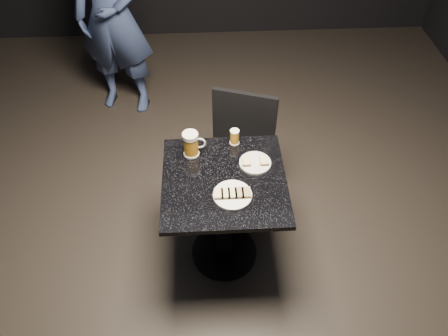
{
  "coord_description": "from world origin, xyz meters",
  "views": [
    {
      "loc": [
        -0.09,
        -1.65,
        2.56
      ],
      "look_at": [
        0.0,
        0.02,
        0.82
      ],
      "focal_mm": 35.0,
      "sensor_mm": 36.0,
      "label": 1
    }
  ],
  "objects_px": {
    "plate_small": "(255,163)",
    "beer_mug": "(191,144)",
    "chair": "(239,150)",
    "patron": "(112,15)",
    "plate_large": "(232,195)",
    "beer_tumbler": "(235,137)",
    "table": "(224,206)"
  },
  "relations": [
    {
      "from": "plate_small",
      "to": "beer_mug",
      "type": "height_order",
      "value": "beer_mug"
    },
    {
      "from": "chair",
      "to": "patron",
      "type": "bearing_deg",
      "value": 127.41
    },
    {
      "from": "plate_large",
      "to": "plate_small",
      "type": "bearing_deg",
      "value": 57.99
    },
    {
      "from": "patron",
      "to": "beer_tumbler",
      "type": "xyz_separation_m",
      "value": [
        0.89,
        -1.42,
        -0.08
      ]
    },
    {
      "from": "plate_large",
      "to": "table",
      "type": "bearing_deg",
      "value": 106.92
    },
    {
      "from": "plate_large",
      "to": "beer_tumbler",
      "type": "height_order",
      "value": "beer_tumbler"
    },
    {
      "from": "patron",
      "to": "beer_mug",
      "type": "xyz_separation_m",
      "value": [
        0.63,
        -1.5,
        -0.05
      ]
    },
    {
      "from": "plate_small",
      "to": "chair",
      "type": "distance_m",
      "value": 0.46
    },
    {
      "from": "table",
      "to": "chair",
      "type": "xyz_separation_m",
      "value": [
        0.13,
        0.49,
        -0.01
      ]
    },
    {
      "from": "beer_mug",
      "to": "chair",
      "type": "bearing_deg",
      "value": 41.62
    },
    {
      "from": "table",
      "to": "beer_tumbler",
      "type": "xyz_separation_m",
      "value": [
        0.08,
        0.3,
        0.29
      ]
    },
    {
      "from": "plate_large",
      "to": "patron",
      "type": "bearing_deg",
      "value": 114.73
    },
    {
      "from": "plate_large",
      "to": "chair",
      "type": "xyz_separation_m",
      "value": [
        0.09,
        0.61,
        -0.25
      ]
    },
    {
      "from": "table",
      "to": "plate_small",
      "type": "bearing_deg",
      "value": 30.82
    },
    {
      "from": "plate_large",
      "to": "table",
      "type": "relative_size",
      "value": 0.28
    },
    {
      "from": "beer_mug",
      "to": "table",
      "type": "bearing_deg",
      "value": -50.12
    },
    {
      "from": "table",
      "to": "beer_mug",
      "type": "distance_m",
      "value": 0.43
    },
    {
      "from": "table",
      "to": "beer_mug",
      "type": "relative_size",
      "value": 4.75
    },
    {
      "from": "table",
      "to": "patron",
      "type": "bearing_deg",
      "value": 115.27
    },
    {
      "from": "plate_large",
      "to": "beer_tumbler",
      "type": "xyz_separation_m",
      "value": [
        0.04,
        0.42,
        0.04
      ]
    },
    {
      "from": "plate_large",
      "to": "chair",
      "type": "height_order",
      "value": "chair"
    },
    {
      "from": "plate_small",
      "to": "beer_mug",
      "type": "bearing_deg",
      "value": 164.03
    },
    {
      "from": "plate_large",
      "to": "beer_mug",
      "type": "bearing_deg",
      "value": 122.63
    },
    {
      "from": "patron",
      "to": "table",
      "type": "xyz_separation_m",
      "value": [
        0.81,
        -1.72,
        -0.37
      ]
    },
    {
      "from": "beer_mug",
      "to": "chair",
      "type": "xyz_separation_m",
      "value": [
        0.31,
        0.27,
        -0.33
      ]
    },
    {
      "from": "plate_small",
      "to": "beer_mug",
      "type": "distance_m",
      "value": 0.39
    },
    {
      "from": "patron",
      "to": "beer_mug",
      "type": "height_order",
      "value": "patron"
    },
    {
      "from": "plate_large",
      "to": "plate_small",
      "type": "height_order",
      "value": "same"
    },
    {
      "from": "plate_large",
      "to": "patron",
      "type": "distance_m",
      "value": 2.03
    },
    {
      "from": "patron",
      "to": "table",
      "type": "height_order",
      "value": "patron"
    },
    {
      "from": "beer_tumbler",
      "to": "chair",
      "type": "relative_size",
      "value": 0.11
    },
    {
      "from": "beer_tumbler",
      "to": "table",
      "type": "bearing_deg",
      "value": -104.83
    }
  ]
}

